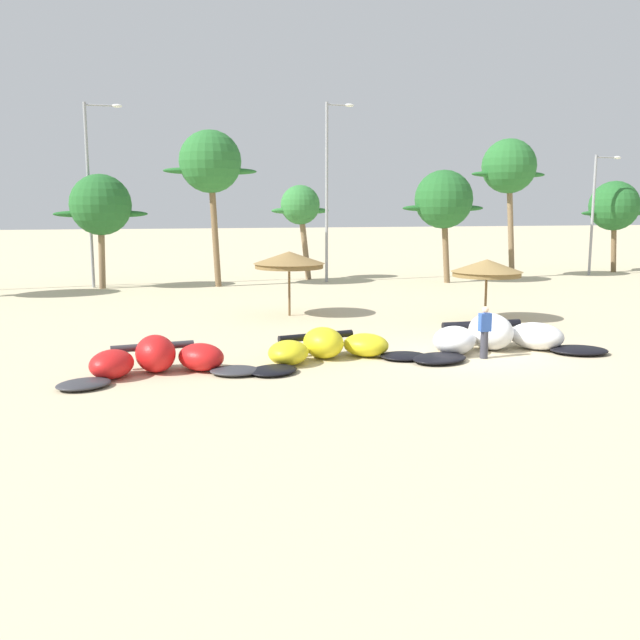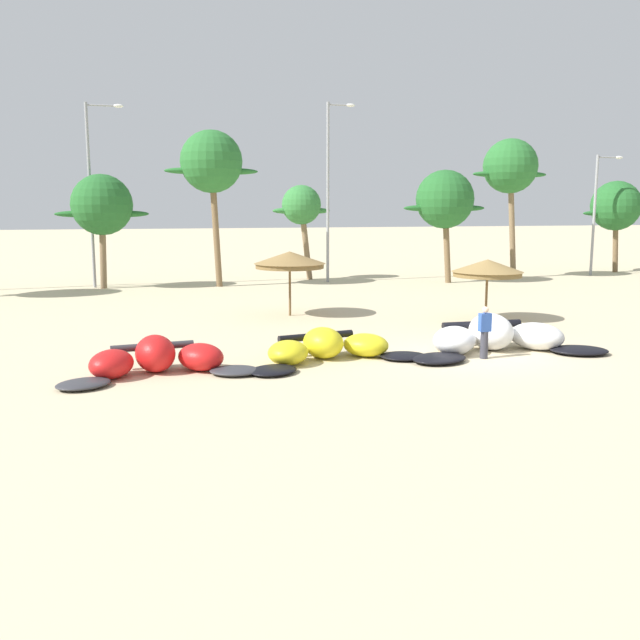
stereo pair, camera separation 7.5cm
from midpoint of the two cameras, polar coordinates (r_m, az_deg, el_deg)
ground_plane at (r=22.58m, az=12.53°, el=-2.85°), size 260.00×260.00×0.00m
kite_far_left at (r=20.09m, az=-13.03°, el=-3.18°), size 5.71×2.98×1.06m
kite_left at (r=21.35m, az=0.73°, el=-2.30°), size 6.00×3.40×0.96m
kite_left_of_center at (r=23.28m, az=14.22°, el=-1.41°), size 6.96×3.20×1.19m
beach_umbrella_near_van at (r=29.80m, az=-2.41°, el=4.93°), size 3.05×3.05×2.76m
beach_umbrella_middle at (r=29.32m, az=13.56°, el=4.15°), size 2.90×2.90×2.52m
person_by_umbrellas at (r=22.08m, az=13.35°, el=-0.98°), size 0.36×0.24×1.62m
palm_left at (r=41.63m, az=-17.30°, el=8.89°), size 5.13×3.42×6.44m
palm_left_of_gap at (r=41.21m, az=-8.78°, el=12.53°), size 5.32×3.55×8.93m
palm_center_left at (r=44.67m, az=-1.46°, el=9.23°), size 3.71×2.48×5.97m
palm_center_right at (r=43.37m, az=10.18°, el=9.59°), size 5.26×3.51×6.81m
palm_right_of_gap at (r=47.36m, az=15.29°, el=11.90°), size 5.20×3.47×8.91m
palm_right at (r=53.88m, az=23.00°, el=8.52°), size 5.18×3.46×6.41m
lamppost_west_center at (r=42.29m, az=-17.97°, el=10.33°), size 2.12×0.24×10.36m
lamppost_east_center at (r=43.27m, az=0.85°, el=10.98°), size 1.77×0.24×10.79m
lamppost_east at (r=51.07m, az=21.68°, el=8.51°), size 2.00×0.24×8.01m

